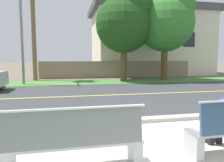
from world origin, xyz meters
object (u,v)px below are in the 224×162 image
object	(u,v)px
bench_left	(75,142)
streetlamp	(21,15)
shade_tree_left	(126,20)
shade_tree_centre	(167,19)

from	to	relation	value
bench_left	streetlamp	bearing A→B (deg)	103.81
bench_left	shade_tree_left	xyz separation A→B (m)	(4.11, 12.18, 3.92)
shade_tree_left	shade_tree_centre	bearing A→B (deg)	-2.64
streetlamp	shade_tree_left	size ratio (longest dim) A/B	1.12
bench_left	shade_tree_centre	bearing A→B (deg)	58.88
shade_tree_centre	shade_tree_left	bearing A→B (deg)	177.36
bench_left	streetlamp	distance (m)	12.34
bench_left	streetlamp	xyz separation A→B (m)	(-2.80, 11.39, 3.83)
bench_left	shade_tree_centre	size ratio (longest dim) A/B	0.29
streetlamp	shade_tree_centre	xyz separation A→B (m)	(10.07, 0.64, 0.28)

